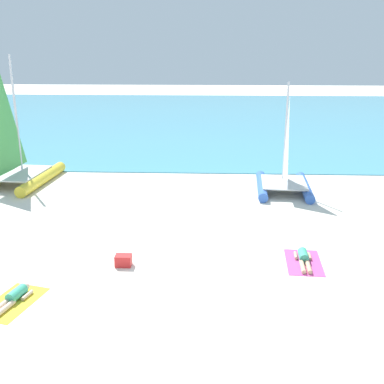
{
  "coord_description": "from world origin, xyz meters",
  "views": [
    {
      "loc": [
        0.75,
        -11.47,
        6.65
      ],
      "look_at": [
        0.0,
        5.81,
        1.2
      ],
      "focal_mm": 44.05,
      "sensor_mm": 36.0,
      "label": 1
    }
  ],
  "objects_px": {
    "sailboat_yellow": "(16,166)",
    "cooler_box": "(123,260)",
    "towel_left": "(13,302)",
    "towel_middle": "(304,262)",
    "sailboat_blue": "(284,176)",
    "sunbather_left": "(14,297)",
    "sunbather_middle": "(304,258)"
  },
  "relations": [
    {
      "from": "sailboat_yellow",
      "to": "cooler_box",
      "type": "distance_m",
      "value": 11.23
    },
    {
      "from": "towel_left",
      "to": "towel_middle",
      "type": "xyz_separation_m",
      "value": [
        8.28,
        2.8,
        0.0
      ]
    },
    {
      "from": "sailboat_blue",
      "to": "towel_middle",
      "type": "distance_m",
      "value": 7.63
    },
    {
      "from": "towel_left",
      "to": "sunbather_left",
      "type": "xyz_separation_m",
      "value": [
        0.02,
        0.06,
        0.13
      ]
    },
    {
      "from": "sailboat_yellow",
      "to": "sunbather_middle",
      "type": "bearing_deg",
      "value": -28.64
    },
    {
      "from": "cooler_box",
      "to": "sailboat_yellow",
      "type": "bearing_deg",
      "value": 128.24
    },
    {
      "from": "sunbather_left",
      "to": "cooler_box",
      "type": "bearing_deg",
      "value": 55.52
    },
    {
      "from": "sailboat_yellow",
      "to": "cooler_box",
      "type": "xyz_separation_m",
      "value": [
        6.94,
        -8.8,
        -0.74
      ]
    },
    {
      "from": "sailboat_blue",
      "to": "towel_middle",
      "type": "xyz_separation_m",
      "value": [
        -0.42,
        -7.58,
        -0.74
      ]
    },
    {
      "from": "towel_middle",
      "to": "cooler_box",
      "type": "bearing_deg",
      "value": -175.29
    },
    {
      "from": "towel_left",
      "to": "cooler_box",
      "type": "distance_m",
      "value": 3.48
    },
    {
      "from": "towel_left",
      "to": "sailboat_yellow",
      "type": "bearing_deg",
      "value": 111.34
    },
    {
      "from": "sunbather_middle",
      "to": "sailboat_blue",
      "type": "bearing_deg",
      "value": 90.6
    },
    {
      "from": "cooler_box",
      "to": "sunbather_middle",
      "type": "bearing_deg",
      "value": 5.37
    },
    {
      "from": "sailboat_yellow",
      "to": "sunbather_left",
      "type": "bearing_deg",
      "value": -63.91
    },
    {
      "from": "sailboat_blue",
      "to": "cooler_box",
      "type": "distance_m",
      "value": 10.13
    },
    {
      "from": "sunbather_middle",
      "to": "cooler_box",
      "type": "distance_m",
      "value": 5.72
    },
    {
      "from": "sailboat_blue",
      "to": "sunbather_left",
      "type": "xyz_separation_m",
      "value": [
        -8.68,
        -10.32,
        -0.62
      ]
    },
    {
      "from": "towel_middle",
      "to": "cooler_box",
      "type": "relative_size",
      "value": 3.8
    },
    {
      "from": "sunbather_middle",
      "to": "sunbather_left",
      "type": "bearing_deg",
      "value": -157.58
    },
    {
      "from": "towel_left",
      "to": "towel_middle",
      "type": "height_order",
      "value": "same"
    },
    {
      "from": "sunbather_left",
      "to": "sailboat_yellow",
      "type": "bearing_deg",
      "value": 125.7
    },
    {
      "from": "sunbather_middle",
      "to": "towel_left",
      "type": "bearing_deg",
      "value": -157.21
    },
    {
      "from": "sailboat_blue",
      "to": "towel_middle",
      "type": "height_order",
      "value": "sailboat_blue"
    },
    {
      "from": "sailboat_blue",
      "to": "sunbather_middle",
      "type": "relative_size",
      "value": 3.21
    },
    {
      "from": "towel_middle",
      "to": "sunbather_left",
      "type": "bearing_deg",
      "value": -161.71
    },
    {
      "from": "sailboat_yellow",
      "to": "sailboat_blue",
      "type": "bearing_deg",
      "value": 1.27
    },
    {
      "from": "sunbather_middle",
      "to": "cooler_box",
      "type": "xyz_separation_m",
      "value": [
        -5.7,
        -0.54,
        0.05
      ]
    },
    {
      "from": "towel_left",
      "to": "sunbather_left",
      "type": "distance_m",
      "value": 0.14
    },
    {
      "from": "sailboat_blue",
      "to": "sunbather_left",
      "type": "distance_m",
      "value": 13.5
    },
    {
      "from": "sunbather_middle",
      "to": "cooler_box",
      "type": "relative_size",
      "value": 3.13
    },
    {
      "from": "sailboat_yellow",
      "to": "sunbather_middle",
      "type": "height_order",
      "value": "sailboat_yellow"
    }
  ]
}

